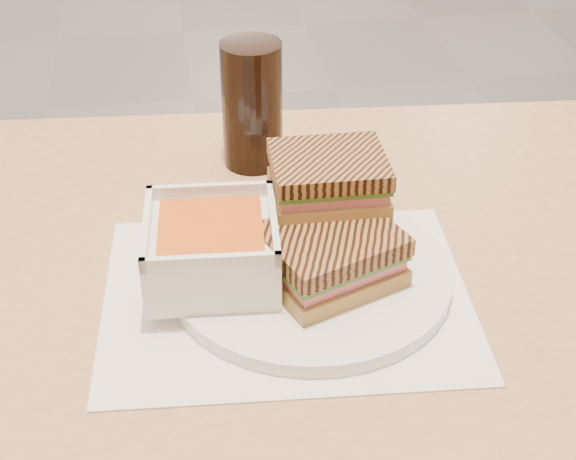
{
  "coord_description": "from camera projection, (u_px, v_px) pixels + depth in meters",
  "views": [
    {
      "loc": [
        -0.1,
        -2.66,
        1.29
      ],
      "look_at": [
        0.01,
        -2.0,
        0.82
      ],
      "focal_mm": 52.2,
      "sensor_mm": 36.0,
      "label": 1
    }
  ],
  "objects": [
    {
      "name": "cola_glass",
      "position": [
        252.0,
        105.0,
        1.02
      ],
      "size": [
        0.07,
        0.07,
        0.16
      ],
      "color": "black",
      "rests_on": "main_table"
    },
    {
      "name": "main_table",
      "position": [
        256.0,
        340.0,
        0.96
      ],
      "size": [
        1.25,
        0.8,
        0.75
      ],
      "color": "tan",
      "rests_on": "ground"
    },
    {
      "name": "panini_lower",
      "position": [
        330.0,
        255.0,
        0.83
      ],
      "size": [
        0.15,
        0.14,
        0.06
      ],
      "color": "tan",
      "rests_on": "plate"
    },
    {
      "name": "tray_liner",
      "position": [
        287.0,
        296.0,
        0.84
      ],
      "size": [
        0.39,
        0.31,
        0.0
      ],
      "color": "white",
      "rests_on": "main_table"
    },
    {
      "name": "panini_upper",
      "position": [
        328.0,
        179.0,
        0.85
      ],
      "size": [
        0.12,
        0.1,
        0.05
      ],
      "color": "tan",
      "rests_on": "panini_lower"
    },
    {
      "name": "plate",
      "position": [
        310.0,
        273.0,
        0.86
      ],
      "size": [
        0.29,
        0.29,
        0.02
      ],
      "color": "white",
      "rests_on": "tray_liner"
    },
    {
      "name": "soup_bowl",
      "position": [
        212.0,
        250.0,
        0.83
      ],
      "size": [
        0.14,
        0.14,
        0.07
      ],
      "color": "white",
      "rests_on": "plate"
    }
  ]
}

